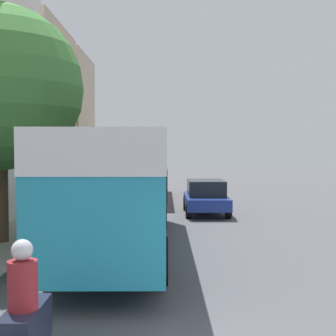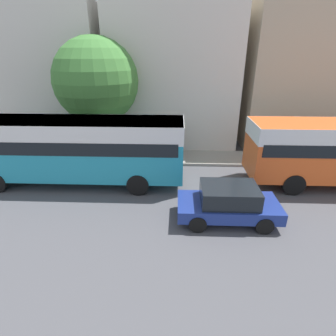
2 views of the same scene
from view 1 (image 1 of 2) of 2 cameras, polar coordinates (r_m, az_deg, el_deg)
name	(u,v)px [view 1 (image 1 of 2)]	position (r m, az deg, el deg)	size (l,w,h in m)	color
building_far_terrace	(14,112)	(27.36, -18.24, 6.46)	(5.42, 7.66, 9.53)	#BCAD93
building_end_row	(46,121)	(35.24, -14.66, 5.55)	(6.05, 7.19, 9.47)	#BCAD93
bus_lead	(122,176)	(12.84, -5.66, -0.98)	(2.50, 10.62, 3.16)	teal
bus_following	(139,162)	(26.09, -3.60, 0.68)	(2.49, 9.65, 3.07)	#EA5B23
motorcycle_behind_lead	(25,323)	(6.28, -17.07, -17.60)	(0.38, 2.24, 1.73)	#1E2338
car_crossing	(206,196)	(19.94, 4.64, -3.47)	(1.81, 3.82, 1.44)	navy
pedestrian_near_curb	(36,196)	(18.76, -15.79, -3.33)	(0.39, 0.39, 1.58)	#232838
street_tree	(0,88)	(14.14, -19.80, 9.14)	(4.66, 4.66, 6.69)	brown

